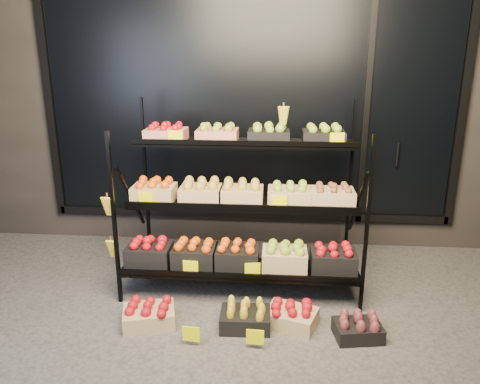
# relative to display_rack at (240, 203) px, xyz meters

# --- Properties ---
(ground) EXTENTS (24.00, 24.00, 0.00)m
(ground) POSITION_rel_display_rack_xyz_m (0.01, -0.60, -0.79)
(ground) COLOR #514F4C
(ground) RESTS_ON ground
(building) EXTENTS (6.00, 2.08, 3.50)m
(building) POSITION_rel_display_rack_xyz_m (0.01, 1.99, 0.96)
(building) COLOR #2D2826
(building) RESTS_ON ground
(display_rack) EXTENTS (2.18, 1.02, 1.74)m
(display_rack) POSITION_rel_display_rack_xyz_m (0.00, 0.00, 0.00)
(display_rack) COLOR black
(display_rack) RESTS_ON ground
(tag_floor_a) EXTENTS (0.13, 0.01, 0.12)m
(tag_floor_a) POSITION_rel_display_rack_xyz_m (-0.28, -1.00, -0.73)
(tag_floor_a) COLOR #F0E400
(tag_floor_a) RESTS_ON ground
(tag_floor_b) EXTENTS (0.13, 0.01, 0.12)m
(tag_floor_b) POSITION_rel_display_rack_xyz_m (0.19, -1.00, -0.73)
(tag_floor_b) COLOR #F0E400
(tag_floor_b) RESTS_ON ground
(floor_crate_left) EXTENTS (0.46, 0.39, 0.20)m
(floor_crate_left) POSITION_rel_display_rack_xyz_m (-0.67, -0.75, -0.69)
(floor_crate_left) COLOR tan
(floor_crate_left) RESTS_ON ground
(floor_crate_midleft) EXTENTS (0.40, 0.30, 0.20)m
(floor_crate_midleft) POSITION_rel_display_rack_xyz_m (0.10, -0.72, -0.69)
(floor_crate_midleft) COLOR black
(floor_crate_midleft) RESTS_ON ground
(floor_crate_midright) EXTENTS (0.46, 0.40, 0.20)m
(floor_crate_midright) POSITION_rel_display_rack_xyz_m (0.46, -0.67, -0.69)
(floor_crate_midright) COLOR tan
(floor_crate_midright) RESTS_ON ground
(floor_crate_right) EXTENTS (0.38, 0.31, 0.18)m
(floor_crate_right) POSITION_rel_display_rack_xyz_m (0.96, -0.79, -0.70)
(floor_crate_right) COLOR black
(floor_crate_right) RESTS_ON ground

